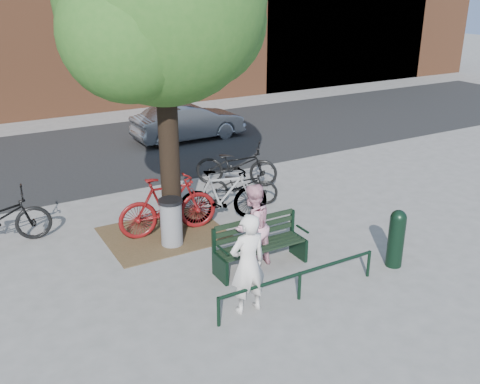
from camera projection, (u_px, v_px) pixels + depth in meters
ground at (261, 268)px, 9.82m from camera, size 90.00×90.00×0.00m
dirt_pit at (164, 234)px, 11.14m from camera, size 2.40×2.00×0.02m
road at (117, 151)px, 16.70m from camera, size 40.00×7.00×0.01m
park_bench at (259, 243)px, 9.71m from camera, size 1.74×0.54×0.97m
guard_railing at (300, 278)px, 8.71m from camera, size 3.06×0.06×0.51m
street_tree at (165, 11)px, 9.65m from camera, size 4.20×3.80×6.50m
person_left at (248, 264)px, 8.26m from camera, size 0.62×0.41×1.67m
person_right at (252, 227)px, 9.61m from camera, size 0.90×0.78×1.60m
bollard at (396, 236)px, 9.70m from camera, size 0.30×0.30×1.11m
litter_bin at (171, 222)px, 10.53m from camera, size 0.47×0.47×0.97m
bicycle_b at (168, 205)px, 10.97m from camera, size 2.14×0.77×1.26m
bicycle_c at (240, 185)px, 12.53m from camera, size 1.81×1.48×0.93m
bicycle_d at (223, 195)px, 11.57m from camera, size 2.06×1.05×1.19m
bicycle_e at (236, 165)px, 13.68m from camera, size 2.12×1.85×1.11m
parked_car at (189, 122)px, 17.69m from camera, size 3.74×1.39×1.22m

